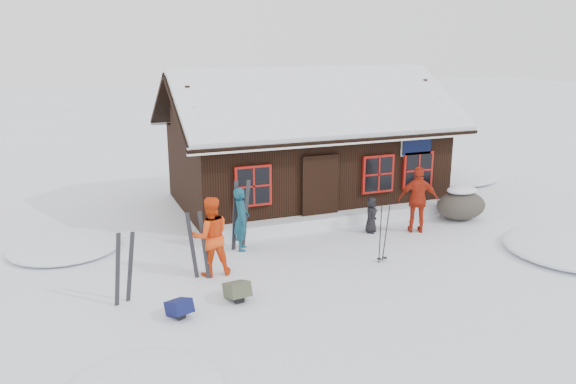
% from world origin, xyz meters
% --- Properties ---
extents(ground, '(120.00, 120.00, 0.00)m').
position_xyz_m(ground, '(0.00, 0.00, 0.00)').
color(ground, white).
rests_on(ground, ground).
extents(mountain_hut, '(8.90, 6.09, 4.42)m').
position_xyz_m(mountain_hut, '(1.50, 4.98, 1.58)').
color(mountain_hut, black).
rests_on(mountain_hut, ground).
extents(snow_drift, '(7.60, 0.60, 0.35)m').
position_xyz_m(snow_drift, '(1.50, 2.25, 0.17)').
color(snow_drift, white).
rests_on(snow_drift, ground).
extents(snow_mounds, '(20.60, 13.20, 0.48)m').
position_xyz_m(snow_mounds, '(1.65, 1.86, 0.00)').
color(snow_mounds, white).
rests_on(snow_mounds, ground).
extents(skier_teal, '(0.54, 0.68, 1.62)m').
position_xyz_m(skier_teal, '(-1.79, 1.34, 0.81)').
color(skier_teal, '#114253').
rests_on(skier_teal, ground).
extents(skier_orange_left, '(0.92, 0.73, 1.83)m').
position_xyz_m(skier_orange_left, '(-2.91, 0.06, 0.91)').
color(skier_orange_left, '#F04610').
rests_on(skier_orange_left, ground).
extents(skier_orange_right, '(1.18, 0.90, 1.86)m').
position_xyz_m(skier_orange_right, '(3.15, 0.85, 0.93)').
color(skier_orange_right, '#AB2611').
rests_on(skier_orange_right, ground).
extents(skier_crouched, '(0.57, 0.57, 1.00)m').
position_xyz_m(skier_crouched, '(1.94, 1.28, 0.50)').
color(skier_crouched, black).
rests_on(skier_crouched, ground).
extents(boulder, '(1.54, 1.15, 0.89)m').
position_xyz_m(boulder, '(5.04, 1.35, 0.46)').
color(boulder, '#484239').
rests_on(boulder, ground).
extents(ski_pair_left, '(0.51, 0.18, 1.54)m').
position_xyz_m(ski_pair_left, '(-4.88, -0.69, 0.72)').
color(ski_pair_left, black).
rests_on(ski_pair_left, ground).
extents(ski_pair_mid, '(0.50, 0.19, 1.60)m').
position_xyz_m(ski_pair_mid, '(-3.22, -0.05, 0.75)').
color(ski_pair_mid, black).
rests_on(ski_pair_mid, ground).
extents(ski_pair_right, '(0.57, 0.17, 1.83)m').
position_xyz_m(ski_pair_right, '(-1.78, 1.47, 0.87)').
color(ski_pair_right, black).
rests_on(ski_pair_right, ground).
extents(ski_poles, '(0.26, 0.13, 1.45)m').
position_xyz_m(ski_poles, '(1.10, -0.71, 0.68)').
color(ski_poles, black).
rests_on(ski_poles, ground).
extents(backpack_blue, '(0.52, 0.60, 0.27)m').
position_xyz_m(backpack_blue, '(-4.00, -1.73, 0.14)').
color(backpack_blue, '#101444').
rests_on(backpack_blue, ground).
extents(backpack_olive, '(0.49, 0.61, 0.31)m').
position_xyz_m(backpack_olive, '(-2.75, -1.44, 0.15)').
color(backpack_olive, '#464A35').
rests_on(backpack_olive, ground).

